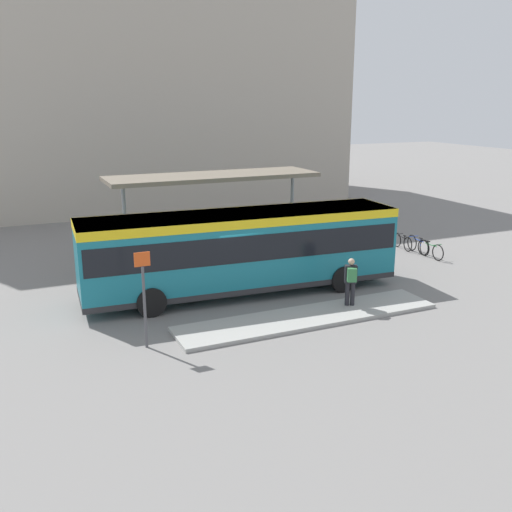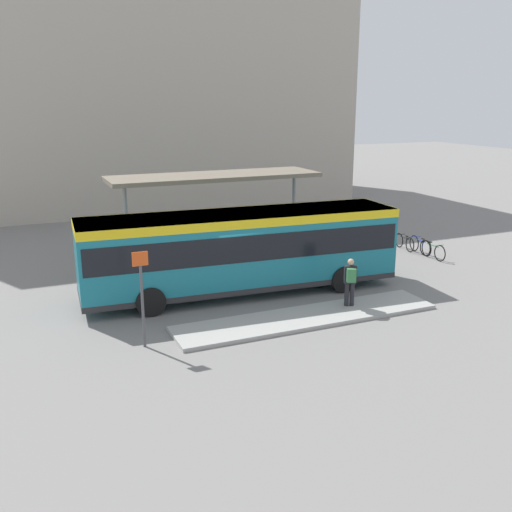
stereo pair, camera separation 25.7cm
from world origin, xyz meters
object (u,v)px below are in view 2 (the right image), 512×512
bicycle_black (404,242)px  potted_planter_near_shelter (272,252)px  city_bus (242,247)px  bicycle_blue (420,245)px  pedestrian_waiting (350,279)px  platform_sign (142,295)px  bicycle_green (432,250)px

bicycle_black → potted_planter_near_shelter: potted_planter_near_shelter is taller
city_bus → bicycle_blue: city_bus is taller
pedestrian_waiting → city_bus: bearing=64.7°
city_bus → pedestrian_waiting: city_bus is taller
bicycle_blue → platform_sign: (-13.88, -5.14, 1.18)m
platform_sign → pedestrian_waiting: bearing=2.0°
bicycle_green → potted_planter_near_shelter: (-7.12, 1.61, 0.29)m
bicycle_green → bicycle_black: (-0.15, 1.78, -0.02)m
pedestrian_waiting → bicycle_blue: 8.49m
bicycle_blue → potted_planter_near_shelter: (-7.17, 0.72, 0.28)m
pedestrian_waiting → bicycle_blue: bearing=-31.4°
bicycle_green → bicycle_black: size_ratio=1.06×
pedestrian_waiting → bicycle_green: size_ratio=0.95×
bicycle_blue → potted_planter_near_shelter: 7.21m
bicycle_black → city_bus: bearing=112.5°
bicycle_black → bicycle_blue: bearing=-161.3°
city_bus → potted_planter_near_shelter: 3.70m
city_bus → potted_planter_near_shelter: bearing=50.8°
city_bus → bicycle_blue: bearing=14.6°
bicycle_green → bicycle_blue: 0.89m
pedestrian_waiting → bicycle_black: pedestrian_waiting is taller
city_bus → bicycle_green: city_bus is taller
pedestrian_waiting → potted_planter_near_shelter: (-0.26, 5.61, -0.40)m
bicycle_blue → platform_sign: bearing=116.7°
bicycle_black → pedestrian_waiting: bearing=136.8°
bicycle_blue → bicycle_black: (-0.20, 0.89, -0.03)m
platform_sign → bicycle_blue: bearing=20.3°
bicycle_green → bicycle_black: 1.78m
pedestrian_waiting → bicycle_green: pedestrian_waiting is taller
city_bus → platform_sign: city_bus is taller
city_bus → potted_planter_near_shelter: (2.40, 2.60, -1.08)m
pedestrian_waiting → potted_planter_near_shelter: pedestrian_waiting is taller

